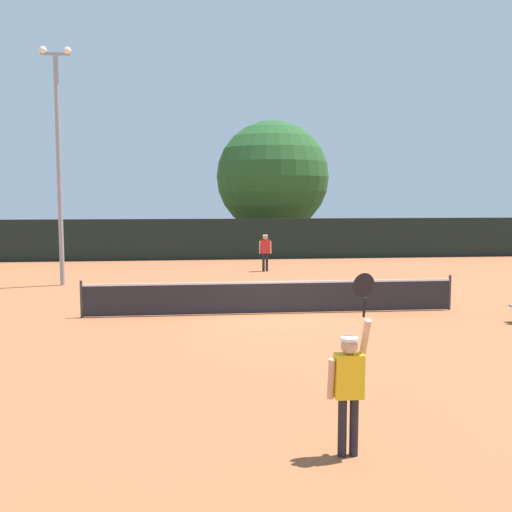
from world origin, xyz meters
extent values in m
plane|color=#9E5633|center=(0.00, 0.00, 0.00)|extent=(120.00, 120.00, 0.00)
cube|color=#232328|center=(0.00, 0.00, 0.48)|extent=(11.03, 0.03, 0.91)
cube|color=white|center=(0.00, 0.00, 0.93)|extent=(11.03, 0.04, 0.06)
cylinder|color=#333338|center=(-5.51, 0.00, 0.54)|extent=(0.08, 0.08, 1.07)
cylinder|color=#333338|center=(5.51, 0.00, 0.54)|extent=(0.08, 0.08, 1.07)
cube|color=black|center=(0.00, 15.55, 1.12)|extent=(37.50, 0.12, 2.24)
cube|color=yellow|center=(-0.32, -9.93, 1.10)|extent=(0.38, 0.22, 0.59)
sphere|color=tan|center=(-0.32, -9.93, 1.51)|extent=(0.23, 0.23, 0.23)
cylinder|color=white|center=(-0.32, -9.93, 1.60)|extent=(0.24, 0.24, 0.04)
cylinder|color=black|center=(-0.40, -9.93, 0.40)|extent=(0.12, 0.12, 0.80)
cylinder|color=black|center=(-0.24, -9.93, 0.40)|extent=(0.12, 0.12, 0.80)
cylinder|color=tan|center=(-0.56, -9.93, 1.07)|extent=(0.09, 0.17, 0.57)
cylinder|color=tan|center=(-0.08, -9.85, 1.60)|extent=(0.09, 0.32, 0.55)
cylinder|color=black|center=(-0.08, -9.79, 2.00)|extent=(0.04, 0.11, 0.28)
ellipsoid|color=black|center=(-0.08, -9.73, 2.29)|extent=(0.30, 0.13, 0.36)
cube|color=red|center=(1.07, 10.07, 1.15)|extent=(0.38, 0.22, 0.62)
sphere|color=tan|center=(1.07, 10.07, 1.57)|extent=(0.24, 0.24, 0.24)
cylinder|color=white|center=(1.07, 10.07, 1.67)|extent=(0.25, 0.25, 0.04)
cylinder|color=black|center=(0.99, 10.07, 0.42)|extent=(0.12, 0.12, 0.84)
cylinder|color=black|center=(1.15, 10.07, 0.42)|extent=(0.12, 0.12, 0.84)
cylinder|color=tan|center=(0.83, 10.07, 1.12)|extent=(0.09, 0.18, 0.59)
cylinder|color=tan|center=(1.31, 10.07, 1.12)|extent=(0.09, 0.16, 0.59)
sphere|color=#CCE033|center=(1.43, -4.00, 0.03)|extent=(0.07, 0.07, 0.07)
cylinder|color=gray|center=(-7.38, 6.59, 4.39)|extent=(0.18, 0.18, 8.78)
cube|color=gray|center=(-7.38, 6.59, 8.83)|extent=(1.10, 0.10, 0.10)
sphere|color=#F2EDCC|center=(-7.83, 6.59, 8.96)|extent=(0.28, 0.28, 0.28)
sphere|color=#F2EDCC|center=(-6.93, 6.59, 8.96)|extent=(0.28, 0.28, 0.28)
cylinder|color=brown|center=(2.83, 20.45, 1.01)|extent=(0.56, 0.56, 2.02)
sphere|color=#235123|center=(2.83, 20.45, 4.66)|extent=(7.04, 7.04, 7.04)
cube|color=white|center=(-3.32, 23.09, 0.60)|extent=(2.00, 4.25, 0.90)
cube|color=#2D333D|center=(-3.32, 22.79, 1.37)|extent=(1.75, 2.24, 0.64)
cylinder|color=black|center=(-4.17, 24.49, 0.30)|extent=(0.22, 0.60, 0.60)
cylinder|color=black|center=(-2.47, 24.49, 0.30)|extent=(0.22, 0.60, 0.60)
cylinder|color=black|center=(-4.17, 21.69, 0.30)|extent=(0.22, 0.60, 0.60)
cylinder|color=black|center=(-2.47, 21.69, 0.30)|extent=(0.22, 0.60, 0.60)
cube|color=#B7B7BC|center=(1.61, 21.85, 0.60)|extent=(2.44, 4.41, 0.90)
cube|color=#2D333D|center=(1.61, 21.55, 1.37)|extent=(1.98, 2.41, 0.64)
cylinder|color=black|center=(0.76, 23.25, 0.30)|extent=(0.22, 0.60, 0.60)
cylinder|color=black|center=(2.46, 23.25, 0.30)|extent=(0.22, 0.60, 0.60)
cylinder|color=black|center=(0.76, 20.45, 0.30)|extent=(0.22, 0.60, 0.60)
cylinder|color=black|center=(2.46, 20.45, 0.30)|extent=(0.22, 0.60, 0.60)
cube|color=#B7B7BC|center=(6.22, 21.62, 0.60)|extent=(2.39, 4.40, 0.90)
cube|color=#2D333D|center=(6.22, 21.32, 1.37)|extent=(1.95, 2.39, 0.64)
cylinder|color=black|center=(5.37, 23.02, 0.30)|extent=(0.22, 0.60, 0.60)
cylinder|color=black|center=(7.07, 23.02, 0.30)|extent=(0.22, 0.60, 0.60)
cylinder|color=black|center=(5.37, 20.22, 0.30)|extent=(0.22, 0.60, 0.60)
cylinder|color=black|center=(7.07, 20.22, 0.30)|extent=(0.22, 0.60, 0.60)
camera|label=1|loc=(-2.40, -17.59, 3.49)|focal=42.48mm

